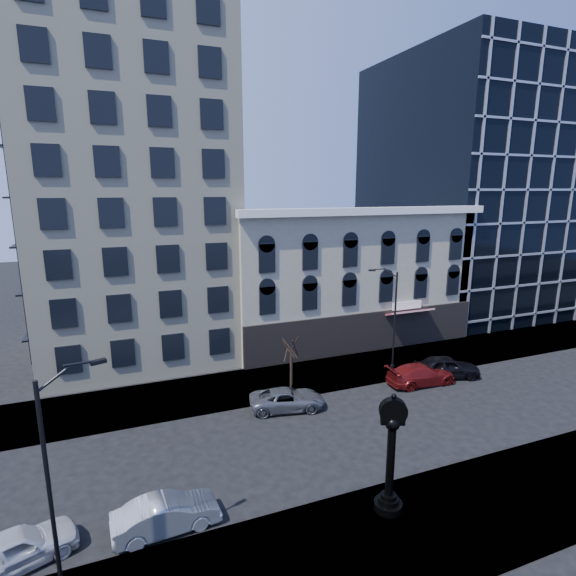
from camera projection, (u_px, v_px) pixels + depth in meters
name	position (u px, v px, depth m)	size (l,w,h in m)	color
ground	(281.00, 445.00, 24.95)	(160.00, 160.00, 0.00)	black
sidewalk_far	(242.00, 387.00, 32.21)	(160.00, 6.00, 0.12)	#9C9B8E
sidewalk_near	(352.00, 550.00, 17.67)	(160.00, 6.00, 0.12)	#9C9B8E
cream_tower	(125.00, 120.00, 35.77)	(15.90, 15.40, 42.50)	beige
victorian_row	(340.00, 275.00, 42.39)	(22.60, 11.19, 12.50)	#A6A189
glass_office	(474.00, 189.00, 52.37)	(20.00, 20.15, 28.00)	black
street_clock	(391.00, 459.00, 19.30)	(1.25, 1.25, 5.50)	black
street_lamp_near	(63.00, 422.00, 14.57)	(2.13, 0.90, 8.51)	black
street_lamp_far	(388.00, 292.00, 33.88)	(2.02, 0.98, 8.21)	black
bare_tree_far	(291.00, 343.00, 31.67)	(2.48, 2.48, 4.26)	black
car_near_a	(14.00, 550.00, 16.78)	(1.78, 4.44, 1.51)	silver
car_near_b	(166.00, 514.00, 18.64)	(1.53, 4.38, 1.44)	#A5A8AD
car_far_a	(287.00, 399.00, 28.98)	(2.23, 4.84, 1.34)	#595B60
car_far_b	(421.00, 374.00, 32.70)	(2.11, 5.18, 1.50)	maroon
car_far_c	(446.00, 367.00, 33.89)	(1.95, 4.85, 1.65)	black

